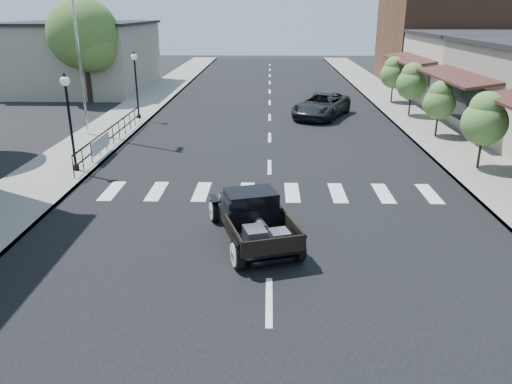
{
  "coord_description": "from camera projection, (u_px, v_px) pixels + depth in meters",
  "views": [
    {
      "loc": [
        -0.04,
        -12.51,
        6.08
      ],
      "look_at": [
        -0.4,
        1.35,
        1.0
      ],
      "focal_mm": 35.0,
      "sensor_mm": 36.0,
      "label": 1
    }
  ],
  "objects": [
    {
      "name": "lamp_post_c",
      "position": [
        136.0,
        85.0,
        28.34
      ],
      "size": [
        0.36,
        0.36,
        3.75
      ],
      "primitive_type": null,
      "color": "black",
      "rests_on": "sidewalk_left"
    },
    {
      "name": "flagpole",
      "position": [
        75.0,
        20.0,
        23.39
      ],
      "size": [
        0.12,
        0.12,
        10.92
      ],
      "primitive_type": "cylinder",
      "color": "silver",
      "rests_on": "sidewalk_left"
    },
    {
      "name": "road_markings",
      "position": [
        270.0,
        148.0,
        23.22
      ],
      "size": [
        12.0,
        60.0,
        0.06
      ],
      "primitive_type": null,
      "color": "silver",
      "rests_on": "ground"
    },
    {
      "name": "big_tree_far",
      "position": [
        85.0,
        51.0,
        33.6
      ],
      "size": [
        4.72,
        4.72,
        6.93
      ],
      "primitive_type": null,
      "color": "#47662B",
      "rests_on": "ground"
    },
    {
      "name": "small_tree_d",
      "position": [
        411.0,
        90.0,
        29.25
      ],
      "size": [
        1.77,
        1.77,
        2.96
      ],
      "primitive_type": null,
      "color": "#4B7334",
      "rests_on": "sidewalk_right"
    },
    {
      "name": "second_car",
      "position": [
        321.0,
        106.0,
        29.65
      ],
      "size": [
        4.25,
        5.62,
        1.42
      ],
      "primitive_type": "imported",
      "rotation": [
        0.0,
        0.0,
        -0.43
      ],
      "color": "black",
      "rests_on": "ground"
    },
    {
      "name": "banner",
      "position": [
        101.0,
        149.0,
        21.37
      ],
      "size": [
        0.04,
        2.2,
        0.6
      ],
      "primitive_type": null,
      "color": "silver",
      "rests_on": "sidewalk_left"
    },
    {
      "name": "ground",
      "position": [
        269.0,
        243.0,
        13.83
      ],
      "size": [
        120.0,
        120.0,
        0.0
      ],
      "primitive_type": "plane",
      "color": "black",
      "rests_on": "ground"
    },
    {
      "name": "small_tree_c",
      "position": [
        438.0,
        110.0,
        24.51
      ],
      "size": [
        1.56,
        1.56,
        2.59
      ],
      "primitive_type": null,
      "color": "#4B7334",
      "rests_on": "sidewalk_right"
    },
    {
      "name": "railing",
      "position": [
        113.0,
        134.0,
        23.18
      ],
      "size": [
        0.08,
        10.0,
        1.0
      ],
      "primitive_type": null,
      "color": "black",
      "rests_on": "sidewalk_left"
    },
    {
      "name": "low_building_left",
      "position": [
        82.0,
        57.0,
        39.62
      ],
      "size": [
        10.0,
        12.0,
        5.0
      ],
      "primitive_type": "cube",
      "color": "#AAA18E",
      "rests_on": "ground"
    },
    {
      "name": "small_tree_b",
      "position": [
        483.0,
        132.0,
        19.4
      ],
      "size": [
        1.75,
        1.75,
        2.91
      ],
      "primitive_type": null,
      "color": "#4B7334",
      "rests_on": "sidewalk_right"
    },
    {
      "name": "far_building_right",
      "position": [
        453.0,
        42.0,
        42.28
      ],
      "size": [
        11.0,
        10.0,
        7.0
      ],
      "primitive_type": "cube",
      "color": "brown",
      "rests_on": "ground"
    },
    {
      "name": "hotrod_pickup",
      "position": [
        253.0,
        217.0,
        13.71
      ],
      "size": [
        3.1,
        4.56,
        1.44
      ],
      "primitive_type": null,
      "rotation": [
        0.0,
        0.0,
        0.3
      ],
      "color": "black",
      "rests_on": "ground"
    },
    {
      "name": "sidewalk_left",
      "position": [
        119.0,
        123.0,
        28.1
      ],
      "size": [
        3.0,
        80.0,
        0.15
      ],
      "primitive_type": "cube",
      "color": "gray",
      "rests_on": "ground"
    },
    {
      "name": "road",
      "position": [
        270.0,
        125.0,
        27.91
      ],
      "size": [
        14.0,
        80.0,
        0.02
      ],
      "primitive_type": "cube",
      "color": "black",
      "rests_on": "ground"
    },
    {
      "name": "sidewalk_right",
      "position": [
        423.0,
        125.0,
        27.68
      ],
      "size": [
        3.0,
        80.0,
        0.15
      ],
      "primitive_type": "cube",
      "color": "gray",
      "rests_on": "ground"
    },
    {
      "name": "storefront_far",
      "position": [
        494.0,
        70.0,
        33.34
      ],
      "size": [
        10.0,
        9.0,
        4.5
      ],
      "primitive_type": "cube",
      "color": "#B5AE99",
      "rests_on": "ground"
    },
    {
      "name": "lamp_post_b",
      "position": [
        70.0,
        123.0,
        18.96
      ],
      "size": [
        0.36,
        0.36,
        3.75
      ],
      "primitive_type": null,
      "color": "black",
      "rests_on": "sidewalk_left"
    },
    {
      "name": "small_tree_e",
      "position": [
        393.0,
        80.0,
        33.59
      ],
      "size": [
        1.74,
        1.74,
        2.89
      ],
      "primitive_type": null,
      "color": "#4B7334",
      "rests_on": "sidewalk_right"
    }
  ]
}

